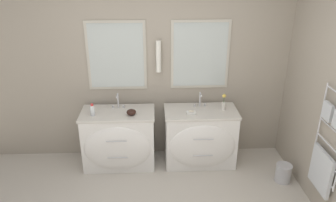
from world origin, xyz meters
The scene contains 11 objects.
wall_back centered at (0.00, 1.83, 1.31)m, with size 5.07×0.15×2.60m.
wall_right centered at (1.77, 0.81, 1.29)m, with size 0.13×3.70×2.60m.
vanity_left centered at (-0.54, 1.48, 0.40)m, with size 0.96×0.58×0.78m.
vanity_right centered at (0.55, 1.48, 0.40)m, with size 0.96×0.58×0.78m.
faucet_left centered at (-0.54, 1.63, 0.88)m, with size 0.17×0.13×0.20m.
faucet_right centered at (0.55, 1.63, 0.88)m, with size 0.17×0.13×0.20m.
toiletry_bottle centered at (-0.85, 1.43, 0.85)m, with size 0.05×0.05×0.16m.
amenity_bowl centered at (-0.36, 1.42, 0.82)m, with size 0.12×0.12×0.07m.
flower_vase centered at (0.84, 1.52, 0.87)m, with size 0.05×0.05×0.22m.
soap_dish centered at (0.41, 1.42, 0.80)m, with size 0.12×0.08×0.04m.
waste_bin centered at (1.55, 1.02, 0.12)m, with size 0.20×0.20×0.24m.
Camera 1 is at (-0.06, -2.35, 2.58)m, focal length 35.00 mm.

